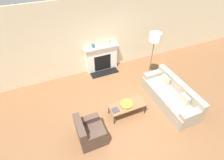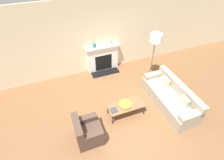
{
  "view_description": "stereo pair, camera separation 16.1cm",
  "coord_description": "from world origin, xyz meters",
  "px_view_note": "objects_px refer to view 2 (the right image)",
  "views": [
    {
      "loc": [
        -1.89,
        -3.05,
        4.47
      ],
      "look_at": [
        -0.05,
        1.28,
        0.45
      ],
      "focal_mm": 28.0,
      "sensor_mm": 36.0,
      "label": 1
    },
    {
      "loc": [
        -1.74,
        -3.11,
        4.47
      ],
      "look_at": [
        -0.05,
        1.28,
        0.45
      ],
      "focal_mm": 28.0,
      "sensor_mm": 36.0,
      "label": 2
    }
  ],
  "objects_px": {
    "armchair_near": "(87,131)",
    "mantel_vase_left": "(94,46)",
    "fireplace": "(103,58)",
    "couch": "(171,97)",
    "floor_lamp": "(156,41)",
    "coffee_table": "(126,106)",
    "book": "(114,110)",
    "mantel_vase_center_left": "(110,42)",
    "bowl": "(125,104)"
  },
  "relations": [
    {
      "from": "armchair_near",
      "to": "mantel_vase_left",
      "type": "distance_m",
      "value": 3.26
    },
    {
      "from": "fireplace",
      "to": "mantel_vase_left",
      "type": "bearing_deg",
      "value": 177.33
    },
    {
      "from": "couch",
      "to": "floor_lamp",
      "type": "relative_size",
      "value": 1.14
    },
    {
      "from": "fireplace",
      "to": "coffee_table",
      "type": "distance_m",
      "value": 2.52
    },
    {
      "from": "couch",
      "to": "armchair_near",
      "type": "xyz_separation_m",
      "value": [
        -2.92,
        -0.28,
        0.0
      ]
    },
    {
      "from": "coffee_table",
      "to": "mantel_vase_left",
      "type": "height_order",
      "value": "mantel_vase_left"
    },
    {
      "from": "floor_lamp",
      "to": "coffee_table",
      "type": "bearing_deg",
      "value": -141.66
    },
    {
      "from": "book",
      "to": "mantel_vase_left",
      "type": "distance_m",
      "value": 2.71
    },
    {
      "from": "coffee_table",
      "to": "book",
      "type": "xyz_separation_m",
      "value": [
        -0.43,
        -0.06,
        0.04
      ]
    },
    {
      "from": "mantel_vase_center_left",
      "to": "bowl",
      "type": "bearing_deg",
      "value": -99.97
    },
    {
      "from": "couch",
      "to": "floor_lamp",
      "type": "xyz_separation_m",
      "value": [
        0.02,
        1.38,
        1.36
      ]
    },
    {
      "from": "mantel_vase_center_left",
      "to": "mantel_vase_left",
      "type": "bearing_deg",
      "value": 180.0
    },
    {
      "from": "armchair_near",
      "to": "mantel_vase_left",
      "type": "xyz_separation_m",
      "value": [
        1.14,
        2.93,
        0.88
      ]
    },
    {
      "from": "fireplace",
      "to": "mantel_vase_left",
      "type": "relative_size",
      "value": 9.43
    },
    {
      "from": "couch",
      "to": "coffee_table",
      "type": "distance_m",
      "value": 1.57
    },
    {
      "from": "bowl",
      "to": "book",
      "type": "bearing_deg",
      "value": -169.12
    },
    {
      "from": "fireplace",
      "to": "couch",
      "type": "relative_size",
      "value": 0.64
    },
    {
      "from": "fireplace",
      "to": "bowl",
      "type": "height_order",
      "value": "fireplace"
    },
    {
      "from": "fireplace",
      "to": "bowl",
      "type": "distance_m",
      "value": 2.5
    },
    {
      "from": "mantel_vase_left",
      "to": "floor_lamp",
      "type": "bearing_deg",
      "value": -35.16
    },
    {
      "from": "floor_lamp",
      "to": "mantel_vase_center_left",
      "type": "height_order",
      "value": "floor_lamp"
    },
    {
      "from": "bowl",
      "to": "fireplace",
      "type": "bearing_deg",
      "value": 87.18
    },
    {
      "from": "fireplace",
      "to": "floor_lamp",
      "type": "relative_size",
      "value": 0.72
    },
    {
      "from": "book",
      "to": "mantel_vase_center_left",
      "type": "distance_m",
      "value": 2.84
    },
    {
      "from": "couch",
      "to": "book",
      "type": "relative_size",
      "value": 10.38
    },
    {
      "from": "coffee_table",
      "to": "floor_lamp",
      "type": "height_order",
      "value": "floor_lamp"
    },
    {
      "from": "bowl",
      "to": "book",
      "type": "xyz_separation_m",
      "value": [
        -0.41,
        -0.08,
        -0.02
      ]
    },
    {
      "from": "fireplace",
      "to": "coffee_table",
      "type": "relative_size",
      "value": 1.21
    },
    {
      "from": "fireplace",
      "to": "book",
      "type": "relative_size",
      "value": 6.6
    },
    {
      "from": "couch",
      "to": "coffee_table",
      "type": "height_order",
      "value": "couch"
    },
    {
      "from": "bowl",
      "to": "coffee_table",
      "type": "bearing_deg",
      "value": -41.15
    },
    {
      "from": "book",
      "to": "floor_lamp",
      "type": "height_order",
      "value": "floor_lamp"
    },
    {
      "from": "mantel_vase_left",
      "to": "coffee_table",
      "type": "bearing_deg",
      "value": -85.16
    },
    {
      "from": "bowl",
      "to": "floor_lamp",
      "type": "relative_size",
      "value": 0.21
    },
    {
      "from": "armchair_near",
      "to": "book",
      "type": "height_order",
      "value": "armchair_near"
    },
    {
      "from": "fireplace",
      "to": "couch",
      "type": "height_order",
      "value": "fireplace"
    },
    {
      "from": "bowl",
      "to": "mantel_vase_left",
      "type": "height_order",
      "value": "mantel_vase_left"
    },
    {
      "from": "book",
      "to": "armchair_near",
      "type": "bearing_deg",
      "value": -161.39
    },
    {
      "from": "fireplace",
      "to": "mantel_vase_left",
      "type": "xyz_separation_m",
      "value": [
        -0.31,
        0.01,
        0.64
      ]
    },
    {
      "from": "coffee_table",
      "to": "armchair_near",
      "type": "bearing_deg",
      "value": -163.37
    },
    {
      "from": "couch",
      "to": "book",
      "type": "bearing_deg",
      "value": -91.92
    },
    {
      "from": "fireplace",
      "to": "couch",
      "type": "bearing_deg",
      "value": -60.98
    },
    {
      "from": "couch",
      "to": "bowl",
      "type": "bearing_deg",
      "value": -95.24
    },
    {
      "from": "armchair_near",
      "to": "floor_lamp",
      "type": "xyz_separation_m",
      "value": [
        2.94,
        1.66,
        1.35
      ]
    },
    {
      "from": "mantel_vase_left",
      "to": "fireplace",
      "type": "bearing_deg",
      "value": -2.67
    },
    {
      "from": "floor_lamp",
      "to": "bowl",
      "type": "bearing_deg",
      "value": -142.48
    },
    {
      "from": "coffee_table",
      "to": "mantel_vase_center_left",
      "type": "height_order",
      "value": "mantel_vase_center_left"
    },
    {
      "from": "armchair_near",
      "to": "bowl",
      "type": "distance_m",
      "value": 1.4
    },
    {
      "from": "fireplace",
      "to": "coffee_table",
      "type": "xyz_separation_m",
      "value": [
        -0.1,
        -2.51,
        -0.17
      ]
    },
    {
      "from": "couch",
      "to": "mantel_vase_center_left",
      "type": "height_order",
      "value": "mantel_vase_center_left"
    }
  ]
}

